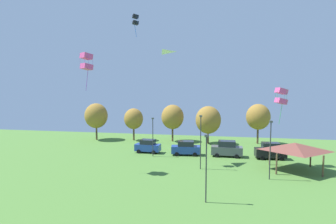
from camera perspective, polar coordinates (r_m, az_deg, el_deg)
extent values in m
cube|color=#E54C93|center=(34.36, -17.35, 11.51)|extent=(1.64, 1.67, 0.80)
cube|color=#E54C93|center=(34.23, -17.30, 9.40)|extent=(1.64, 1.67, 0.80)
cylinder|color=purple|center=(34.07, -18.60, 10.46)|extent=(0.02, 0.02, 1.91)
cylinder|color=purple|center=(33.55, -16.93, 10.60)|extent=(0.02, 0.02, 1.91)
cylinder|color=purple|center=(35.03, -17.70, 10.32)|extent=(0.02, 0.02, 1.91)
cylinder|color=purple|center=(34.52, -16.07, 10.44)|extent=(0.02, 0.02, 1.91)
cylinder|color=purple|center=(34.12, -17.23, 6.56)|extent=(0.26, 0.37, 2.56)
cube|color=black|center=(37.79, -7.12, 19.92)|extent=(1.07, 1.05, 0.55)
cube|color=black|center=(37.58, -7.10, 18.72)|extent=(1.07, 1.05, 0.55)
cylinder|color=blue|center=(37.47, -7.83, 19.40)|extent=(0.02, 0.02, 1.22)
cylinder|color=blue|center=(37.26, -6.74, 19.50)|extent=(0.02, 0.02, 1.22)
cylinder|color=blue|center=(38.11, -7.47, 19.15)|extent=(0.02, 0.02, 1.22)
cylinder|color=blue|center=(37.91, -6.40, 19.24)|extent=(0.02, 0.02, 1.22)
cylinder|color=blue|center=(37.33, -7.09, 17.11)|extent=(0.27, 0.18, 1.64)
pyramid|color=white|center=(37.79, -1.38, 11.20)|extent=(2.41, 2.68, 0.49)
cube|color=#E54C93|center=(38.64, 23.44, 4.20)|extent=(1.67, 1.59, 0.95)
cube|color=#E54C93|center=(38.66, 23.37, 2.20)|extent=(1.67, 1.59, 0.95)
cylinder|color=green|center=(37.95, 22.74, 3.20)|extent=(0.02, 0.02, 2.03)
cylinder|color=green|center=(38.21, 24.45, 3.16)|extent=(0.02, 0.02, 2.03)
cylinder|color=green|center=(39.09, 22.38, 3.25)|extent=(0.02, 0.02, 2.03)
cylinder|color=green|center=(39.34, 24.05, 3.20)|extent=(0.02, 0.02, 2.03)
cylinder|color=green|center=(38.77, 23.29, -0.45)|extent=(0.42, 0.18, 2.71)
cube|color=#234299|center=(43.74, -4.42, -7.69)|extent=(4.22, 2.02, 1.10)
cube|color=#1E232D|center=(43.55, -4.43, -6.49)|extent=(2.36, 1.76, 0.77)
cylinder|color=black|center=(42.66, -3.16, -8.76)|extent=(0.65, 0.26, 0.64)
cylinder|color=black|center=(44.29, -2.47, -8.25)|extent=(0.65, 0.26, 0.64)
cylinder|color=black|center=(43.48, -6.40, -8.52)|extent=(0.65, 0.26, 0.64)
cylinder|color=black|center=(45.08, -5.60, -8.04)|extent=(0.65, 0.26, 0.64)
cube|color=#234299|center=(42.11, 3.89, -8.14)|extent=(4.72, 2.30, 1.14)
cube|color=#1E232D|center=(41.91, 3.90, -6.85)|extent=(2.67, 1.92, 0.80)
cylinder|color=black|center=(41.38, 5.86, -9.20)|extent=(0.66, 0.29, 0.64)
cylinder|color=black|center=(43.13, 5.79, -8.63)|extent=(0.66, 0.29, 0.64)
cylinder|color=black|center=(41.40, 1.90, -9.17)|extent=(0.66, 0.29, 0.64)
cylinder|color=black|center=(43.15, 2.01, -8.60)|extent=(0.66, 0.29, 0.64)
cube|color=#4C5156|center=(42.08, 12.66, -8.17)|extent=(4.77, 1.97, 1.26)
cube|color=#1E232D|center=(41.86, 12.69, -6.73)|extent=(2.64, 1.77, 0.89)
cylinder|color=black|center=(41.36, 14.71, -9.33)|extent=(0.65, 0.24, 0.64)
cylinder|color=black|center=(43.16, 14.61, -8.74)|extent=(0.65, 0.24, 0.64)
cylinder|color=black|center=(41.33, 10.60, -9.27)|extent=(0.65, 0.24, 0.64)
cylinder|color=black|center=(43.13, 10.67, -8.68)|extent=(0.65, 0.24, 0.64)
cube|color=black|center=(42.50, 21.38, -8.24)|extent=(4.52, 2.03, 1.27)
cube|color=#1E232D|center=(42.28, 21.42, -6.81)|extent=(2.53, 1.75, 0.89)
cylinder|color=black|center=(42.21, 23.47, -9.28)|extent=(0.65, 0.27, 0.64)
cylinder|color=black|center=(43.81, 22.81, -8.76)|extent=(0.65, 0.27, 0.64)
cylinder|color=black|center=(41.50, 19.81, -9.41)|extent=(0.65, 0.27, 0.64)
cylinder|color=black|center=(43.13, 19.29, -8.87)|extent=(0.65, 0.27, 0.64)
cylinder|color=brown|center=(35.09, 22.55, -10.40)|extent=(0.20, 0.20, 2.60)
cylinder|color=brown|center=(36.51, 30.70, -10.12)|extent=(0.20, 0.20, 2.60)
cylinder|color=brown|center=(39.17, 21.27, -8.81)|extent=(0.20, 0.20, 2.60)
cylinder|color=brown|center=(40.45, 28.62, -8.64)|extent=(0.20, 0.20, 2.60)
pyramid|color=brown|center=(37.33, 25.91, -6.79)|extent=(6.73, 5.54, 1.00)
cylinder|color=#2D2D33|center=(40.80, -3.32, -5.65)|extent=(0.12, 0.12, 5.83)
cube|color=#4C4C51|center=(40.37, -3.34, -1.40)|extent=(0.36, 0.20, 0.24)
cylinder|color=#2D2D33|center=(34.44, 7.11, -6.75)|extent=(0.12, 0.12, 6.83)
cube|color=#4C4C51|center=(33.92, 7.17, -0.89)|extent=(0.36, 0.20, 0.24)
cylinder|color=#2D2D33|center=(24.53, 8.30, -12.40)|extent=(0.12, 0.12, 6.04)
cube|color=#4C4C51|center=(23.81, 8.39, -5.15)|extent=(0.36, 0.20, 0.24)
cylinder|color=#2D2D33|center=(32.41, 21.35, -7.98)|extent=(0.12, 0.12, 6.58)
cube|color=#4C4C51|center=(31.86, 21.53, -1.97)|extent=(0.36, 0.20, 0.24)
cylinder|color=brown|center=(56.82, -15.29, -4.20)|extent=(0.36, 0.36, 3.27)
ellipsoid|color=olive|center=(56.41, -15.37, -0.79)|extent=(4.70, 4.70, 5.17)
cylinder|color=brown|center=(54.67, -7.47, -4.56)|extent=(0.36, 0.36, 3.01)
ellipsoid|color=olive|center=(54.28, -7.50, -1.47)|extent=(3.90, 3.90, 4.29)
cylinder|color=brown|center=(53.08, 0.99, -4.65)|extent=(0.36, 0.36, 3.28)
ellipsoid|color=olive|center=(52.65, 1.00, -1.08)|extent=(4.49, 4.49, 4.94)
cylinder|color=brown|center=(51.39, 8.71, -5.28)|extent=(0.36, 0.36, 2.80)
ellipsoid|color=olive|center=(50.94, 8.75, -1.72)|extent=(4.84, 4.84, 5.33)
cylinder|color=brown|center=(53.56, 18.94, -4.68)|extent=(0.36, 0.36, 3.53)
ellipsoid|color=olive|center=(53.12, 19.03, -1.00)|extent=(4.51, 4.51, 4.96)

